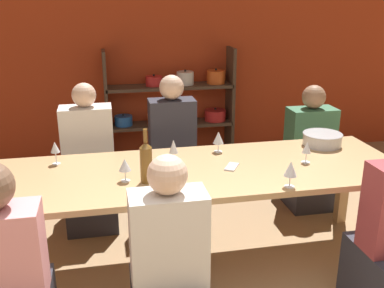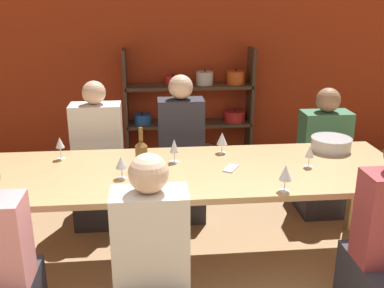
{
  "view_description": "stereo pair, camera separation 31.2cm",
  "coord_description": "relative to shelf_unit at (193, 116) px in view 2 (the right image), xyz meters",
  "views": [
    {
      "loc": [
        -0.49,
        -1.32,
        1.91
      ],
      "look_at": [
        0.1,
        1.58,
        0.9
      ],
      "focal_mm": 42.0,
      "sensor_mm": 36.0,
      "label": 1
    },
    {
      "loc": [
        -0.19,
        -1.36,
        1.91
      ],
      "look_at": [
        0.1,
        1.58,
        0.9
      ],
      "focal_mm": 42.0,
      "sensor_mm": 36.0,
      "label": 2
    }
  ],
  "objects": [
    {
      "name": "cell_phone",
      "position": [
        0.05,
        -2.16,
        0.21
      ],
      "size": [
        0.14,
        0.16,
        0.01
      ],
      "color": "silver",
      "rests_on": "dining_table"
    },
    {
      "name": "wall_back_red",
      "position": [
        -0.3,
        0.2,
        0.81
      ],
      "size": [
        8.8,
        0.06,
        2.7
      ],
      "color": "#B23819",
      "rests_on": "ground_plane"
    },
    {
      "name": "person_far_b",
      "position": [
        -0.23,
        -1.32,
        -0.08
      ],
      "size": [
        0.39,
        0.49,
        1.26
      ],
      "rotation": [
        0.0,
        0.0,
        3.14
      ],
      "color": "#2D2D38",
      "rests_on": "ground_plane"
    },
    {
      "name": "wine_glass_white_a",
      "position": [
        0.31,
        -2.55,
        0.33
      ],
      "size": [
        0.08,
        0.08,
        0.17
      ],
      "color": "white",
      "rests_on": "dining_table"
    },
    {
      "name": "wine_glass_empty_a",
      "position": [
        -0.33,
        -1.99,
        0.33
      ],
      "size": [
        0.07,
        0.07,
        0.17
      ],
      "color": "white",
      "rests_on": "dining_table"
    },
    {
      "name": "shelf_unit",
      "position": [
        0.0,
        0.0,
        0.0
      ],
      "size": [
        1.46,
        0.3,
        1.32
      ],
      "color": "#4C3828",
      "rests_on": "ground_plane"
    },
    {
      "name": "person_near_c",
      "position": [
        -0.51,
        -2.91,
        -0.12
      ],
      "size": [
        0.4,
        0.5,
        1.16
      ],
      "color": "#2D2D38",
      "rests_on": "ground_plane"
    },
    {
      "name": "person_far_a",
      "position": [
        -0.94,
        -1.35,
        -0.1
      ],
      "size": [
        0.42,
        0.52,
        1.23
      ],
      "rotation": [
        0.0,
        0.0,
        3.14
      ],
      "color": "#2D2D38",
      "rests_on": "ground_plane"
    },
    {
      "name": "wine_bottle_green",
      "position": [
        -0.55,
        -2.3,
        0.35
      ],
      "size": [
        0.08,
        0.08,
        0.35
      ],
      "color": "brown",
      "rests_on": "dining_table"
    },
    {
      "name": "wine_glass_empty_c",
      "position": [
        -1.14,
        -1.85,
        0.33
      ],
      "size": [
        0.06,
        0.06,
        0.17
      ],
      "color": "white",
      "rests_on": "dining_table"
    },
    {
      "name": "wine_glass_empty_b",
      "position": [
        0.04,
        -1.83,
        0.32
      ],
      "size": [
        0.08,
        0.08,
        0.16
      ],
      "color": "white",
      "rests_on": "dining_table"
    },
    {
      "name": "wine_glass_empty_d",
      "position": [
        0.6,
        -2.18,
        0.32
      ],
      "size": [
        0.06,
        0.06,
        0.15
      ],
      "color": "white",
      "rests_on": "dining_table"
    },
    {
      "name": "dining_table",
      "position": [
        -0.21,
        -2.15,
        0.14
      ],
      "size": [
        2.92,
        0.95,
        0.75
      ],
      "color": "tan",
      "rests_on": "ground_plane"
    },
    {
      "name": "person_far_c",
      "position": [
        1.04,
        -1.34,
        -0.14
      ],
      "size": [
        0.43,
        0.53,
        1.13
      ],
      "rotation": [
        0.0,
        0.0,
        3.14
      ],
      "color": "#2D2D38",
      "rests_on": "ground_plane"
    },
    {
      "name": "mixing_bowl",
      "position": [
        0.89,
        -1.85,
        0.26
      ],
      "size": [
        0.31,
        0.31,
        0.1
      ],
      "color": "#B7BABC",
      "rests_on": "dining_table"
    },
    {
      "name": "wine_glass_empty_e",
      "position": [
        -0.68,
        -2.25,
        0.32
      ],
      "size": [
        0.08,
        0.08,
        0.15
      ],
      "color": "white",
      "rests_on": "dining_table"
    }
  ]
}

